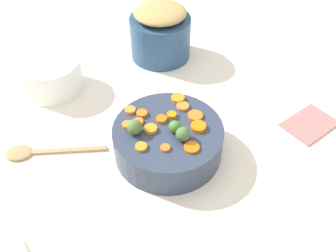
{
  "coord_description": "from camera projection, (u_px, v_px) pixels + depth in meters",
  "views": [
    {
      "loc": [
        0.38,
        0.51,
        0.77
      ],
      "look_at": [
        0.01,
        -0.03,
        0.12
      ],
      "focal_mm": 39.14,
      "sensor_mm": 36.0,
      "label": 1
    }
  ],
  "objects": [
    {
      "name": "carrot_slice_12",
      "position": [
        183.0,
        106.0,
        0.99
      ],
      "size": [
        0.04,
        0.04,
        0.01
      ],
      "primitive_type": "cylinder",
      "rotation": [
        0.0,
        0.0,
        5.99
      ],
      "color": "orange",
      "rests_on": "serving_bowl_carrots"
    },
    {
      "name": "dish_towel",
      "position": [
        310.0,
        124.0,
        1.07
      ],
      "size": [
        0.16,
        0.11,
        0.01
      ],
      "primitive_type": "cube",
      "rotation": [
        0.0,
        0.0,
        0.05
      ],
      "color": "#AA6C6A",
      "rests_on": "tabletop"
    },
    {
      "name": "carrot_slice_8",
      "position": [
        161.0,
        119.0,
        0.96
      ],
      "size": [
        0.04,
        0.04,
        0.01
      ],
      "primitive_type": "cylinder",
      "rotation": [
        0.0,
        0.0,
        1.89
      ],
      "color": "orange",
      "rests_on": "serving_bowl_carrots"
    },
    {
      "name": "carrot_slice_9",
      "position": [
        195.0,
        116.0,
        0.97
      ],
      "size": [
        0.05,
        0.05,
        0.01
      ],
      "primitive_type": "cylinder",
      "rotation": [
        0.0,
        0.0,
        0.54
      ],
      "color": "orange",
      "rests_on": "serving_bowl_carrots"
    },
    {
      "name": "carrot_slice_0",
      "position": [
        130.0,
        110.0,
        0.98
      ],
      "size": [
        0.04,
        0.04,
        0.01
      ],
      "primitive_type": "cylinder",
      "rotation": [
        0.0,
        0.0,
        2.49
      ],
      "color": "orange",
      "rests_on": "serving_bowl_carrots"
    },
    {
      "name": "wooden_spoon",
      "position": [
        34.0,
        152.0,
        0.99
      ],
      "size": [
        0.25,
        0.17,
        0.01
      ],
      "color": "tan",
      "rests_on": "tabletop"
    },
    {
      "name": "carrot_slice_1",
      "position": [
        198.0,
        127.0,
        0.93
      ],
      "size": [
        0.05,
        0.05,
        0.01
      ],
      "primitive_type": "cylinder",
      "rotation": [
        0.0,
        0.0,
        1.11
      ],
      "color": "orange",
      "rests_on": "serving_bowl_carrots"
    },
    {
      "name": "carrot_slice_13",
      "position": [
        151.0,
        129.0,
        0.93
      ],
      "size": [
        0.04,
        0.04,
        0.01
      ],
      "primitive_type": "cylinder",
      "rotation": [
        0.0,
        0.0,
        3.2
      ],
      "color": "orange",
      "rests_on": "serving_bowl_carrots"
    },
    {
      "name": "brussels_sprout_0",
      "position": [
        183.0,
        134.0,
        0.9
      ],
      "size": [
        0.04,
        0.04,
        0.04
      ],
      "primitive_type": "sphere",
      "color": "#496B3A",
      "rests_on": "serving_bowl_carrots"
    },
    {
      "name": "carrot_slice_3",
      "position": [
        141.0,
        147.0,
        0.89
      ],
      "size": [
        0.03,
        0.03,
        0.01
      ],
      "primitive_type": "cylinder",
      "rotation": [
        0.0,
        0.0,
        4.73
      ],
      "color": "orange",
      "rests_on": "serving_bowl_carrots"
    },
    {
      "name": "carrot_slice_7",
      "position": [
        138.0,
        122.0,
        0.95
      ],
      "size": [
        0.03,
        0.03,
        0.01
      ],
      "primitive_type": "cylinder",
      "rotation": [
        0.0,
        0.0,
        4.85
      ],
      "color": "orange",
      "rests_on": "serving_bowl_carrots"
    },
    {
      "name": "tabletop",
      "position": [
        177.0,
        159.0,
        0.99
      ],
      "size": [
        2.4,
        2.4,
        0.02
      ],
      "primitive_type": "cube",
      "color": "white",
      "rests_on": "ground"
    },
    {
      "name": "carrot_slice_6",
      "position": [
        178.0,
        98.0,
        1.01
      ],
      "size": [
        0.04,
        0.04,
        0.01
      ],
      "primitive_type": "cylinder",
      "rotation": [
        0.0,
        0.0,
        4.87
      ],
      "color": "orange",
      "rests_on": "serving_bowl_carrots"
    },
    {
      "name": "carrot_slice_5",
      "position": [
        172.0,
        115.0,
        0.96
      ],
      "size": [
        0.04,
        0.04,
        0.01
      ],
      "primitive_type": "cylinder",
      "rotation": [
        0.0,
        0.0,
        5.53
      ],
      "color": "orange",
      "rests_on": "serving_bowl_carrots"
    },
    {
      "name": "carrot_slice_2",
      "position": [
        192.0,
        147.0,
        0.89
      ],
      "size": [
        0.04,
        0.04,
        0.01
      ],
      "primitive_type": "cylinder",
      "rotation": [
        0.0,
        0.0,
        1.75
      ],
      "color": "orange",
      "rests_on": "serving_bowl_carrots"
    },
    {
      "name": "carrot_slice_11",
      "position": [
        142.0,
        114.0,
        0.97
      ],
      "size": [
        0.04,
        0.04,
        0.01
      ],
      "primitive_type": "cylinder",
      "rotation": [
        0.0,
        0.0,
        5.73
      ],
      "color": "orange",
      "rests_on": "serving_bowl_carrots"
    },
    {
      "name": "metal_pot",
      "position": [
        160.0,
        37.0,
        1.28
      ],
      "size": [
        0.21,
        0.21,
        0.15
      ],
      "primitive_type": "cylinder",
      "color": "navy",
      "rests_on": "tabletop"
    },
    {
      "name": "stuffing_mound",
      "position": [
        160.0,
        12.0,
        1.21
      ],
      "size": [
        0.18,
        0.18,
        0.04
      ],
      "primitive_type": "ellipsoid",
      "color": "tan",
      "rests_on": "metal_pot"
    },
    {
      "name": "brussels_sprout_2",
      "position": [
        135.0,
        127.0,
        0.91
      ],
      "size": [
        0.04,
        0.04,
        0.04
      ],
      "primitive_type": "sphere",
      "color": "#4F6E35",
      "rests_on": "serving_bowl_carrots"
    },
    {
      "name": "carrot_slice_4",
      "position": [
        127.0,
        125.0,
        0.94
      ],
      "size": [
        0.04,
        0.04,
        0.01
      ],
      "primitive_type": "cylinder",
      "rotation": [
        0.0,
        0.0,
        5.32
      ],
      "color": "orange",
      "rests_on": "serving_bowl_carrots"
    },
    {
      "name": "serving_bowl_carrots",
      "position": [
        168.0,
        141.0,
        0.97
      ],
      "size": [
        0.29,
        0.29,
        0.09
      ],
      "primitive_type": "cylinder",
      "color": "#2F3B51",
      "rests_on": "tabletop"
    },
    {
      "name": "brussels_sprout_1",
      "position": [
        176.0,
        126.0,
        0.92
      ],
      "size": [
        0.03,
        0.03,
        0.03
      ],
      "primitive_type": "sphere",
      "color": "#447930",
      "rests_on": "serving_bowl_carrots"
    },
    {
      "name": "carrot_slice_10",
      "position": [
        165.0,
        148.0,
        0.89
      ],
      "size": [
        0.03,
        0.03,
        0.01
      ],
      "primitive_type": "cylinder",
      "rotation": [
        0.0,
        0.0,
        4.02
      ],
      "color": "orange",
      "rests_on": "serving_bowl_carrots"
    },
    {
      "name": "casserole_dish",
      "position": [
        52.0,
        75.0,
        1.16
      ],
      "size": [
        0.19,
        0.19,
        0.1
      ],
      "primitive_type": "cylinder",
      "color": "white",
      "rests_on": "tabletop"
    }
  ]
}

